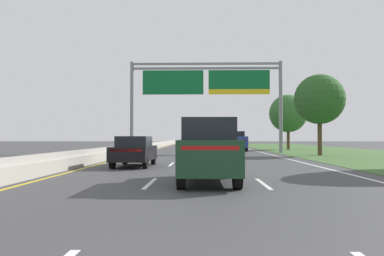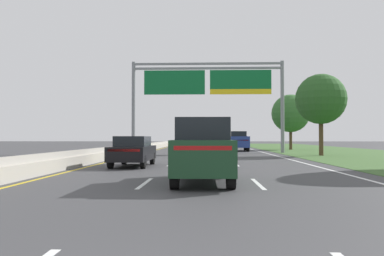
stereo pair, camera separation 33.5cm
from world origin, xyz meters
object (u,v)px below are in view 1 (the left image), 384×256
pickup_truck_blue (237,141)px  roadside_tree_mid (319,99)px  overhead_sign_gantry (206,87)px  car_darkgreen_centre_lane_suv (208,150)px  car_black_left_lane_sedan (134,151)px  car_navy_centre_lane_sedan (202,143)px  roadside_tree_far (288,114)px

pickup_truck_blue → roadside_tree_mid: 12.92m
overhead_sign_gantry → car_darkgreen_centre_lane_suv: (-0.25, -25.09, -5.37)m
car_darkgreen_centre_lane_suv → car_black_left_lane_sedan: 8.11m
car_darkgreen_centre_lane_suv → car_black_left_lane_sedan: car_darkgreen_centre_lane_suv is taller
car_navy_centre_lane_sedan → overhead_sign_gantry: bearing=-178.8°
pickup_truck_blue → car_navy_centre_lane_sedan: bearing=40.9°
car_navy_centre_lane_sedan → pickup_truck_blue: bearing=-141.6°
car_navy_centre_lane_sedan → roadside_tree_far: 11.26m
car_navy_centre_lane_sedan → roadside_tree_far: bearing=-92.3°
car_darkgreen_centre_lane_suv → car_navy_centre_lane_sedan: size_ratio=1.06×
roadside_tree_mid → roadside_tree_far: bearing=86.8°
overhead_sign_gantry → pickup_truck_blue: (3.51, 5.24, -5.40)m
roadside_tree_mid → car_black_left_lane_sedan: bearing=-137.6°
roadside_tree_mid → pickup_truck_blue: bearing=118.2°
pickup_truck_blue → roadside_tree_mid: bearing=-150.6°
overhead_sign_gantry → car_navy_centre_lane_sedan: (-0.42, 9.99, -5.65)m
car_darkgreen_centre_lane_suv → car_navy_centre_lane_sedan: bearing=-0.4°
roadside_tree_mid → car_navy_centre_lane_sedan: bearing=122.0°
overhead_sign_gantry → car_black_left_lane_sedan: (-3.96, -17.88, -5.65)m
car_darkgreen_centre_lane_suv → roadside_tree_mid: size_ratio=0.70×
car_darkgreen_centre_lane_suv → roadside_tree_far: bearing=-17.4°
pickup_truck_blue → car_black_left_lane_sedan: (-7.47, -23.13, -0.26)m
roadside_tree_mid → car_darkgreen_centre_lane_suv: bearing=-116.4°
pickup_truck_blue → car_darkgreen_centre_lane_suv: size_ratio=1.15×
car_darkgreen_centre_lane_suv → roadside_tree_mid: roadside_tree_mid is taller
roadside_tree_far → pickup_truck_blue: bearing=-146.0°
overhead_sign_gantry → car_black_left_lane_sedan: size_ratio=3.41×
pickup_truck_blue → roadside_tree_mid: size_ratio=0.80×
roadside_tree_mid → roadside_tree_far: (0.87, 15.48, -0.22)m
car_black_left_lane_sedan → car_navy_centre_lane_sedan: bearing=-6.7°
car_black_left_lane_sedan → overhead_sign_gantry: bearing=-12.0°
car_navy_centre_lane_sedan → car_black_left_lane_sedan: same height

